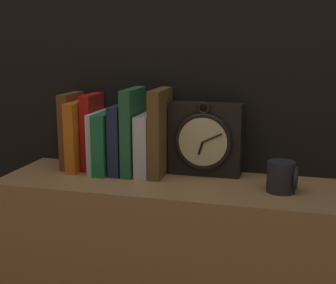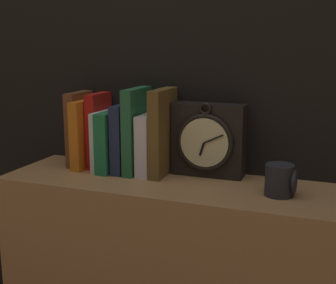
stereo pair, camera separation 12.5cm
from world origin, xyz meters
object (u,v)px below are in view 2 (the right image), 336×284
book_slot6_green (137,131)px  book_slot7_white (150,144)px  book_slot0_brown (80,129)px  book_slot1_orange (86,133)px  book_slot2_red (99,130)px  book_slot4_green (112,140)px  book_slot5_navy (126,138)px  clock (208,140)px  book_slot8_brown (163,132)px  book_slot3_white (105,140)px  mug (281,180)px

book_slot6_green → book_slot7_white: size_ratio=1.42×
book_slot0_brown → book_slot7_white: book_slot0_brown is taller
book_slot1_orange → book_slot2_red: (0.03, 0.02, 0.01)m
book_slot4_green → book_slot5_navy: 0.04m
book_slot7_white → clock: bearing=11.5°
book_slot2_red → book_slot4_green: (0.06, -0.02, -0.02)m
book_slot2_red → book_slot7_white: 0.18m
book_slot1_orange → book_slot6_green: size_ratio=0.83×
book_slot0_brown → book_slot8_brown: size_ratio=0.91×
clock → book_slot7_white: 0.17m
book_slot7_white → book_slot2_red: bearing=175.4°
book_slot5_navy → book_slot8_brown: book_slot8_brown is taller
book_slot5_navy → book_slot1_orange: bearing=-179.7°
book_slot3_white → book_slot0_brown: bearing=172.3°
book_slot6_green → book_slot7_white: bearing=4.3°
book_slot3_white → book_slot2_red: bearing=149.2°
book_slot0_brown → book_slot2_red: (0.06, 0.00, -0.00)m
book_slot6_green → book_slot8_brown: 0.08m
book_slot2_red → book_slot5_navy: 0.10m
book_slot2_red → book_slot8_brown: (0.21, -0.02, 0.01)m
book_slot4_green → mug: (0.50, -0.07, -0.05)m
book_slot1_orange → book_slot7_white: 0.21m
book_slot2_red → book_slot6_green: book_slot6_green is taller
book_slot4_green → book_slot5_navy: bearing=7.3°
book_slot8_brown → book_slot6_green: bearing=-179.8°
book_slot6_green → book_slot8_brown: size_ratio=1.00×
book_slot5_navy → book_slot8_brown: (0.12, -0.00, 0.02)m
book_slot4_green → mug: book_slot4_green is taller
book_slot5_navy → book_slot7_white: size_ratio=1.14×
clock → book_slot4_green: bearing=-171.8°
book_slot2_red → book_slot6_green: bearing=-7.3°
book_slot8_brown → book_slot3_white: bearing=179.8°
book_slot0_brown → book_slot7_white: (0.24, -0.01, -0.03)m
book_slot4_green → book_slot6_green: size_ratio=0.72×
book_slot3_white → book_slot4_green: book_slot4_green is taller
clock → book_slot6_green: (-0.20, -0.04, 0.02)m
book_slot7_white → book_slot5_navy: bearing=-178.4°
book_slot2_red → book_slot5_navy: book_slot2_red is taller
mug → book_slot8_brown: bearing=168.0°
clock → book_slot4_green: size_ratio=1.22×
clock → book_slot0_brown: bearing=-176.8°
mug → clock: bearing=153.6°
clock → book_slot5_navy: 0.24m
book_slot2_red → mug: size_ratio=2.80×
book_slot8_brown → mug: book_slot8_brown is taller
book_slot5_navy → book_slot3_white: bearing=179.9°
book_slot1_orange → book_slot4_green: size_ratio=1.16×
mug → book_slot3_white: bearing=172.1°
book_slot6_green → book_slot3_white: bearing=179.5°
book_slot4_green → book_slot7_white: bearing=3.6°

